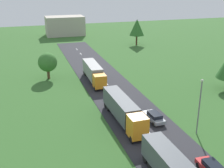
% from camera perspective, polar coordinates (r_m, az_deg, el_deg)
% --- Properties ---
extents(road, '(10.00, 140.00, 0.06)m').
position_cam_1_polar(road, '(40.56, 9.37, -11.64)').
color(road, '#2B2B30').
rests_on(road, ground).
extents(lane_marking_centre, '(0.16, 124.65, 0.01)m').
position_cam_1_polar(lane_marking_centre, '(40.44, 9.46, -11.68)').
color(lane_marking_centre, white).
rests_on(lane_marking_centre, road).
extents(truck_second, '(2.67, 13.65, 3.63)m').
position_cam_1_polar(truck_second, '(44.89, 2.22, -5.01)').
color(truck_second, orange).
rests_on(truck_second, road).
extents(truck_third, '(2.72, 12.77, 3.66)m').
position_cam_1_polar(truck_third, '(62.99, -3.64, 2.37)').
color(truck_third, orange).
rests_on(truck_third, road).
extents(car_second, '(1.97, 4.11, 1.49)m').
position_cam_1_polar(car_second, '(36.17, 19.02, -15.35)').
color(car_second, red).
rests_on(car_second, road).
extents(car_third, '(2.02, 4.63, 1.46)m').
position_cam_1_polar(car_third, '(46.07, 8.31, -6.39)').
color(car_third, '#8C939E').
rests_on(car_third, road).
extents(lamppost_second, '(0.36, 0.36, 8.33)m').
position_cam_1_polar(lamppost_second, '(42.37, 16.88, -3.81)').
color(lamppost_second, slate).
rests_on(lamppost_second, ground).
extents(tree_oak, '(4.24, 4.24, 5.94)m').
position_cam_1_polar(tree_oak, '(65.82, -12.58, 4.20)').
color(tree_oak, '#513823').
rests_on(tree_oak, ground).
extents(tree_maple, '(4.95, 4.95, 8.76)m').
position_cam_1_polar(tree_maple, '(99.05, 4.93, 11.07)').
color(tree_maple, '#513823').
rests_on(tree_maple, ground).
extents(distant_building, '(14.86, 8.56, 7.45)m').
position_cam_1_polar(distant_building, '(118.75, -9.26, 11.25)').
color(distant_building, '#B2A899').
rests_on(distant_building, ground).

